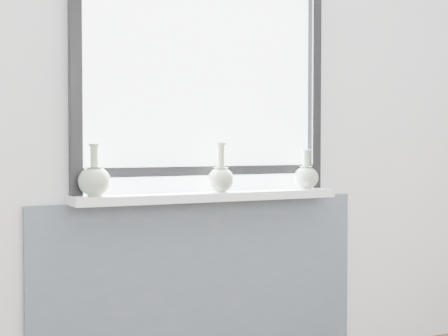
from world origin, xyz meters
name	(u,v)px	position (x,y,z in m)	size (l,w,h in m)	color
back_wall	(200,109)	(0.00, 1.81, 1.30)	(3.60, 0.02, 2.60)	silver
apron_panel	(203,287)	(0.00, 1.78, 0.43)	(1.70, 0.03, 0.86)	#525B6A
windowsill	(209,196)	(0.00, 1.71, 0.88)	(1.32, 0.18, 0.04)	silver
window	(203,79)	(0.00, 1.77, 1.44)	(1.30, 0.06, 1.05)	black
vase_a	(94,179)	(-0.56, 1.70, 0.97)	(0.14, 0.14, 0.23)	#92A688
vase_b	(221,177)	(0.05, 1.68, 0.97)	(0.13, 0.13, 0.23)	#92A688
vase_c	(306,176)	(0.54, 1.70, 0.97)	(0.12, 0.12, 0.20)	#92A688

